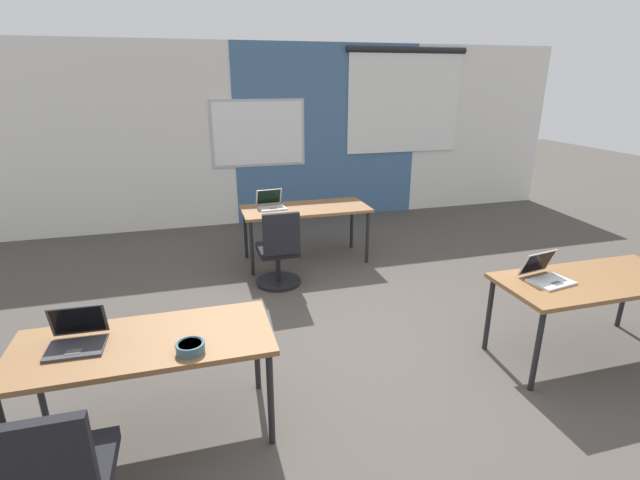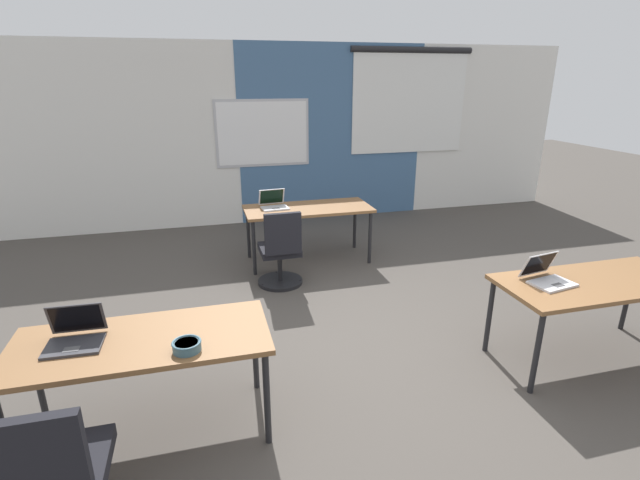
{
  "view_description": "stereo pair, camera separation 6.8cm",
  "coord_description": "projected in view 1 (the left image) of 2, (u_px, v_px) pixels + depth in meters",
  "views": [
    {
      "loc": [
        -1.38,
        -3.37,
        2.29
      ],
      "look_at": [
        -0.33,
        0.34,
        0.94
      ],
      "focal_mm": 26.22,
      "sensor_mm": 36.0,
      "label": 1
    },
    {
      "loc": [
        -1.31,
        -3.39,
        2.29
      ],
      "look_at": [
        -0.33,
        0.34,
        0.94
      ],
      "focal_mm": 26.22,
      "sensor_mm": 36.0,
      "label": 2
    }
  ],
  "objects": [
    {
      "name": "desk_far_center",
      "position": [
        305.0,
        212.0,
        5.95
      ],
      "size": [
        1.6,
        0.7,
        0.72
      ],
      "color": "brown",
      "rests_on": "ground"
    },
    {
      "name": "snack_bowl",
      "position": [
        190.0,
        347.0,
        2.8
      ],
      "size": [
        0.18,
        0.18,
        0.06
      ],
      "color": "#3D6070",
      "rests_on": "desk_near_left"
    },
    {
      "name": "back_wall_assembly",
      "position": [
        277.0,
        134.0,
        7.53
      ],
      "size": [
        10.0,
        0.27,
        2.8
      ],
      "color": "silver",
      "rests_on": "ground"
    },
    {
      "name": "chair_far_left",
      "position": [
        279.0,
        255.0,
        5.29
      ],
      "size": [
        0.52,
        0.54,
        0.92
      ],
      "rotation": [
        0.0,
        0.0,
        3.15
      ],
      "color": "black",
      "rests_on": "ground"
    },
    {
      "name": "laptop_near_left_end",
      "position": [
        77.0,
        338.0,
        2.86
      ],
      "size": [
        0.34,
        0.3,
        0.23
      ],
      "rotation": [
        0.0,
        0.0,
        -0.03
      ],
      "color": "#333338",
      "rests_on": "desk_near_left"
    },
    {
      "name": "laptop_far_left",
      "position": [
        271.0,
        204.0,
        5.89
      ],
      "size": [
        0.36,
        0.34,
        0.23
      ],
      "rotation": [
        0.0,
        0.0,
        0.1
      ],
      "color": "silver",
      "rests_on": "desk_far_center"
    },
    {
      "name": "desk_near_right",
      "position": [
        593.0,
        285.0,
        3.86
      ],
      "size": [
        1.6,
        0.7,
        0.72
      ],
      "color": "brown",
      "rests_on": "ground"
    },
    {
      "name": "ground_plane",
      "position": [
        366.0,
        348.0,
        4.17
      ],
      "size": [
        24.0,
        24.0,
        0.0
      ],
      "color": "#47423D"
    },
    {
      "name": "desk_near_left",
      "position": [
        145.0,
        348.0,
        2.96
      ],
      "size": [
        1.6,
        0.7,
        0.72
      ],
      "color": "brown",
      "rests_on": "ground"
    },
    {
      "name": "laptop_near_right_inner",
      "position": [
        546.0,
        275.0,
        3.79
      ],
      "size": [
        0.38,
        0.37,
        0.22
      ],
      "rotation": [
        0.0,
        0.0,
        0.18
      ],
      "color": "silver",
      "rests_on": "desk_near_right"
    }
  ]
}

